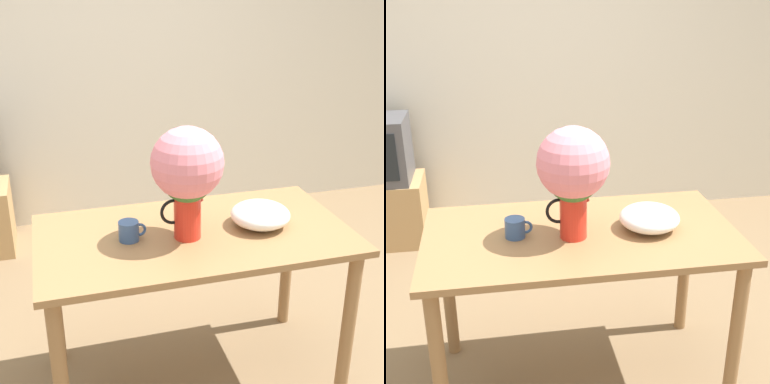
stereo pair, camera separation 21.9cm
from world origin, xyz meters
The scene contains 5 objects.
wall_back centered at (0.00, 2.09, 1.30)m, with size 8.00×0.05×2.60m.
table centered at (0.12, 0.07, 0.67)m, with size 1.35×0.74×0.79m.
flower_vase centered at (0.08, 0.03, 1.09)m, with size 0.30×0.30×0.48m.
coffee_mug centered at (-0.16, 0.07, 0.83)m, with size 0.12×0.09×0.08m.
white_bowl centered at (0.42, 0.05, 0.84)m, with size 0.26×0.26×0.10m.
Camera 1 is at (-0.45, -1.92, 1.82)m, focal length 50.00 mm.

